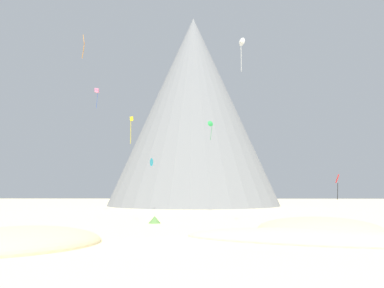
{
  "coord_description": "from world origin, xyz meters",
  "views": [
    {
      "loc": [
        3.82,
        -33.3,
        4.77
      ],
      "look_at": [
        1.48,
        38.88,
        14.2
      ],
      "focal_mm": 33.86,
      "sensor_mm": 36.0,
      "label": 1
    }
  ],
  "objects_px": {
    "kite_white_high": "(241,43)",
    "kite_red_low": "(337,182)",
    "kite_green_mid": "(211,124)",
    "kite_cyan_low": "(151,162)",
    "bush_low_patch": "(155,220)",
    "rock_massif": "(192,115)",
    "bush_near_right": "(316,240)",
    "bush_ridge_crest": "(317,229)",
    "kite_orange_high": "(84,42)",
    "kite_yellow_mid": "(131,125)",
    "kite_pink_high": "(97,91)"
  },
  "relations": [
    {
      "from": "kite_white_high",
      "to": "kite_yellow_mid",
      "type": "distance_m",
      "value": 21.54
    },
    {
      "from": "bush_ridge_crest",
      "to": "kite_cyan_low",
      "type": "relative_size",
      "value": 0.84
    },
    {
      "from": "bush_low_patch",
      "to": "kite_green_mid",
      "type": "height_order",
      "value": "kite_green_mid"
    },
    {
      "from": "kite_red_low",
      "to": "rock_massif",
      "type": "bearing_deg",
      "value": -108.11
    },
    {
      "from": "kite_white_high",
      "to": "kite_cyan_low",
      "type": "bearing_deg",
      "value": 168.46
    },
    {
      "from": "bush_low_patch",
      "to": "rock_massif",
      "type": "distance_m",
      "value": 75.23
    },
    {
      "from": "kite_pink_high",
      "to": "kite_white_high",
      "type": "relative_size",
      "value": 0.96
    },
    {
      "from": "kite_orange_high",
      "to": "kite_red_low",
      "type": "bearing_deg",
      "value": 117.97
    },
    {
      "from": "bush_near_right",
      "to": "kite_green_mid",
      "type": "distance_m",
      "value": 54.81
    },
    {
      "from": "bush_low_patch",
      "to": "kite_green_mid",
      "type": "relative_size",
      "value": 0.4
    },
    {
      "from": "bush_near_right",
      "to": "kite_green_mid",
      "type": "relative_size",
      "value": 0.35
    },
    {
      "from": "kite_red_low",
      "to": "bush_near_right",
      "type": "bearing_deg",
      "value": 27.59
    },
    {
      "from": "kite_green_mid",
      "to": "kite_pink_high",
      "type": "relative_size",
      "value": 0.9
    },
    {
      "from": "rock_massif",
      "to": "kite_red_low",
      "type": "relative_size",
      "value": 20.73
    },
    {
      "from": "kite_green_mid",
      "to": "bush_low_patch",
      "type": "bearing_deg",
      "value": -134.14
    },
    {
      "from": "bush_low_patch",
      "to": "kite_orange_high",
      "type": "distance_m",
      "value": 30.55
    },
    {
      "from": "bush_ridge_crest",
      "to": "kite_white_high",
      "type": "relative_size",
      "value": 0.33
    },
    {
      "from": "kite_pink_high",
      "to": "kite_white_high",
      "type": "distance_m",
      "value": 47.06
    },
    {
      "from": "kite_green_mid",
      "to": "kite_pink_high",
      "type": "height_order",
      "value": "kite_pink_high"
    },
    {
      "from": "bush_ridge_crest",
      "to": "kite_pink_high",
      "type": "bearing_deg",
      "value": 132.7
    },
    {
      "from": "bush_low_patch",
      "to": "rock_massif",
      "type": "height_order",
      "value": "rock_massif"
    },
    {
      "from": "kite_pink_high",
      "to": "bush_ridge_crest",
      "type": "bearing_deg",
      "value": -143.04
    },
    {
      "from": "kite_red_low",
      "to": "kite_yellow_mid",
      "type": "distance_m",
      "value": 32.21
    },
    {
      "from": "bush_low_patch",
      "to": "kite_cyan_low",
      "type": "distance_m",
      "value": 38.4
    },
    {
      "from": "rock_massif",
      "to": "kite_orange_high",
      "type": "bearing_deg",
      "value": -102.41
    },
    {
      "from": "kite_green_mid",
      "to": "kite_yellow_mid",
      "type": "bearing_deg",
      "value": -142.21
    },
    {
      "from": "bush_near_right",
      "to": "kite_yellow_mid",
      "type": "bearing_deg",
      "value": 135.28
    },
    {
      "from": "bush_ridge_crest",
      "to": "rock_massif",
      "type": "bearing_deg",
      "value": 102.37
    },
    {
      "from": "kite_green_mid",
      "to": "kite_cyan_low",
      "type": "height_order",
      "value": "kite_green_mid"
    },
    {
      "from": "kite_pink_high",
      "to": "kite_yellow_mid",
      "type": "distance_m",
      "value": 37.29
    },
    {
      "from": "kite_yellow_mid",
      "to": "kite_pink_high",
      "type": "bearing_deg",
      "value": 167.72
    },
    {
      "from": "kite_cyan_low",
      "to": "kite_red_low",
      "type": "xyz_separation_m",
      "value": [
        32.44,
        -38.38,
        -5.94
      ]
    },
    {
      "from": "kite_pink_high",
      "to": "rock_massif",
      "type": "bearing_deg",
      "value": -37.48
    },
    {
      "from": "kite_pink_high",
      "to": "kite_red_low",
      "type": "distance_m",
      "value": 62.04
    },
    {
      "from": "rock_massif",
      "to": "kite_white_high",
      "type": "distance_m",
      "value": 71.1
    },
    {
      "from": "kite_white_high",
      "to": "kite_yellow_mid",
      "type": "xyz_separation_m",
      "value": [
        -17.42,
        3.08,
        -12.29
      ]
    },
    {
      "from": "kite_green_mid",
      "to": "kite_cyan_low",
      "type": "distance_m",
      "value": 18.34
    },
    {
      "from": "kite_cyan_low",
      "to": "kite_red_low",
      "type": "relative_size",
      "value": 0.58
    },
    {
      "from": "kite_yellow_mid",
      "to": "kite_orange_high",
      "type": "bearing_deg",
      "value": -118.14
    },
    {
      "from": "kite_white_high",
      "to": "bush_ridge_crest",
      "type": "bearing_deg",
      "value": -0.29
    },
    {
      "from": "bush_near_right",
      "to": "kite_red_low",
      "type": "height_order",
      "value": "kite_red_low"
    },
    {
      "from": "rock_massif",
      "to": "kite_green_mid",
      "type": "distance_m",
      "value": 40.55
    },
    {
      "from": "bush_ridge_crest",
      "to": "kite_cyan_low",
      "type": "xyz_separation_m",
      "value": [
        -26.62,
        47.22,
        11.7
      ]
    },
    {
      "from": "bush_low_patch",
      "to": "kite_yellow_mid",
      "type": "distance_m",
      "value": 15.27
    },
    {
      "from": "kite_white_high",
      "to": "kite_red_low",
      "type": "xyz_separation_m",
      "value": [
        13.27,
        -0.62,
        -21.33
      ]
    },
    {
      "from": "rock_massif",
      "to": "kite_cyan_low",
      "type": "height_order",
      "value": "rock_massif"
    },
    {
      "from": "bush_near_right",
      "to": "kite_white_high",
      "type": "bearing_deg",
      "value": 103.52
    },
    {
      "from": "kite_green_mid",
      "to": "kite_red_low",
      "type": "distance_m",
      "value": 39.38
    },
    {
      "from": "kite_cyan_low",
      "to": "kite_orange_high",
      "type": "relative_size",
      "value": 0.54
    },
    {
      "from": "kite_pink_high",
      "to": "kite_white_high",
      "type": "height_order",
      "value": "kite_pink_high"
    }
  ]
}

